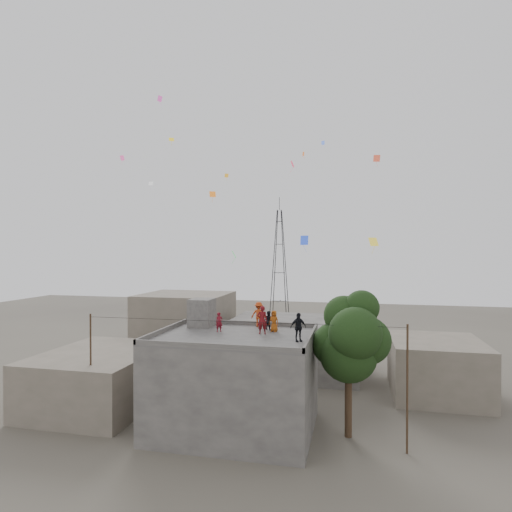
{
  "coord_description": "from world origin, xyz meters",
  "views": [
    {
      "loc": [
        7.53,
        -26.55,
        11.59
      ],
      "look_at": [
        1.21,
        0.93,
        11.23
      ],
      "focal_mm": 30.0,
      "sensor_mm": 36.0,
      "label": 1
    }
  ],
  "objects_px": {
    "tree": "(351,339)",
    "person_dark_adult": "(298,327)",
    "person_red_adult": "(262,320)",
    "stair_head_box": "(202,313)",
    "transmission_tower": "(279,267)"
  },
  "relations": [
    {
      "from": "tree",
      "to": "person_dark_adult",
      "type": "relative_size",
      "value": 5.24
    },
    {
      "from": "tree",
      "to": "person_red_adult",
      "type": "bearing_deg",
      "value": 177.6
    },
    {
      "from": "stair_head_box",
      "to": "person_dark_adult",
      "type": "relative_size",
      "value": 1.15
    },
    {
      "from": "stair_head_box",
      "to": "transmission_tower",
      "type": "height_order",
      "value": "transmission_tower"
    },
    {
      "from": "tree",
      "to": "person_dark_adult",
      "type": "height_order",
      "value": "tree"
    },
    {
      "from": "transmission_tower",
      "to": "person_dark_adult",
      "type": "height_order",
      "value": "transmission_tower"
    },
    {
      "from": "stair_head_box",
      "to": "person_red_adult",
      "type": "height_order",
      "value": "stair_head_box"
    },
    {
      "from": "transmission_tower",
      "to": "person_dark_adult",
      "type": "bearing_deg",
      "value": -78.61
    },
    {
      "from": "stair_head_box",
      "to": "tree",
      "type": "xyz_separation_m",
      "value": [
        10.57,
        -2.0,
        -1.0
      ]
    },
    {
      "from": "transmission_tower",
      "to": "person_red_adult",
      "type": "distance_m",
      "value": 39.62
    },
    {
      "from": "stair_head_box",
      "to": "person_red_adult",
      "type": "xyz_separation_m",
      "value": [
        4.84,
        -1.76,
        -0.07
      ]
    },
    {
      "from": "stair_head_box",
      "to": "person_red_adult",
      "type": "relative_size",
      "value": 1.08
    },
    {
      "from": "transmission_tower",
      "to": "person_red_adult",
      "type": "height_order",
      "value": "transmission_tower"
    },
    {
      "from": "tree",
      "to": "transmission_tower",
      "type": "distance_m",
      "value": 41.12
    },
    {
      "from": "stair_head_box",
      "to": "person_dark_adult",
      "type": "bearing_deg",
      "value": -25.48
    }
  ]
}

